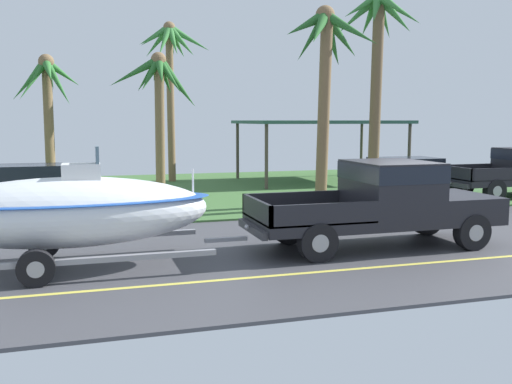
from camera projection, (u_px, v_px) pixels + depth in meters
ground at (293, 197)px, 21.33m from camera, size 36.00×22.00×0.11m
pickup_truck_towing at (389, 200)px, 12.81m from camera, size 5.79×2.04×1.92m
boat_on_trailer at (67, 211)px, 10.83m from camera, size 6.50×2.40×2.34m
parked_sedan_near at (27, 186)px, 18.73m from camera, size 4.67×1.84×1.38m
parked_sedan_far at (408, 176)px, 22.32m from camera, size 4.43×1.90×1.38m
carport_awning at (320, 123)px, 25.91m from camera, size 7.04×4.98×2.81m
palm_tree_near_left at (48, 89)px, 23.88m from camera, size 2.94×3.65×5.56m
palm_tree_near_right at (160, 88)px, 20.59m from camera, size 3.32×2.58×5.25m
palm_tree_mid at (377, 39)px, 18.87m from camera, size 3.08×3.49×7.16m
palm_tree_far_left at (327, 59)px, 17.48m from camera, size 2.75×3.43×6.29m
palm_tree_far_right at (170, 57)px, 25.60m from camera, size 3.29×3.18×7.19m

